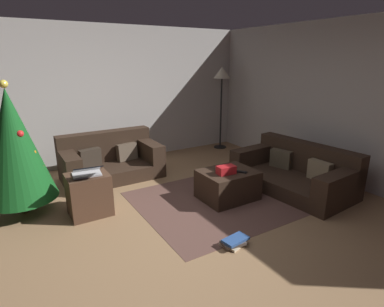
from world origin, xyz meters
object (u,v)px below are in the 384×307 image
(couch_left, at_px, (110,160))
(tv_remote, at_px, (241,172))
(corner_lamp, at_px, (222,79))
(christmas_tree, at_px, (14,146))
(side_table, at_px, (89,195))
(ottoman, at_px, (228,185))
(laptop, at_px, (87,172))
(gift_box, at_px, (226,170))
(couch_right, at_px, (296,172))
(book_stack, at_px, (234,242))

(couch_left, distance_m, tv_remote, 2.34)
(tv_remote, distance_m, corner_lamp, 3.03)
(christmas_tree, bearing_deg, side_table, -34.95)
(ottoman, relative_size, corner_lamp, 0.43)
(corner_lamp, bearing_deg, christmas_tree, -163.87)
(ottoman, relative_size, christmas_tree, 0.45)
(laptop, xyz_separation_m, corner_lamp, (3.41, 1.79, 0.94))
(laptop, bearing_deg, gift_box, -17.87)
(couch_left, distance_m, gift_box, 2.17)
(couch_left, height_order, ottoman, couch_left)
(ottoman, bearing_deg, couch_right, -11.71)
(corner_lamp, bearing_deg, tv_remote, -120.40)
(couch_left, distance_m, side_table, 1.39)
(couch_right, relative_size, gift_box, 7.30)
(corner_lamp, bearing_deg, side_table, -153.19)
(couch_left, bearing_deg, couch_right, 138.90)
(christmas_tree, height_order, corner_lamp, corner_lamp)
(side_table, bearing_deg, couch_right, -14.93)
(couch_left, xyz_separation_m, christmas_tree, (-1.41, -0.71, 0.64))
(christmas_tree, distance_m, side_table, 1.12)
(gift_box, distance_m, corner_lamp, 3.06)
(couch_left, relative_size, laptop, 3.50)
(ottoman, height_order, gift_box, gift_box)
(laptop, bearing_deg, side_table, 83.37)
(laptop, bearing_deg, corner_lamp, 27.65)
(gift_box, relative_size, christmas_tree, 0.15)
(tv_remote, distance_m, side_table, 2.11)
(couch_right, bearing_deg, christmas_tree, 66.28)
(gift_box, height_order, laptop, laptop)
(tv_remote, bearing_deg, christmas_tree, 125.25)
(gift_box, relative_size, corner_lamp, 0.14)
(tv_remote, height_order, christmas_tree, christmas_tree)
(ottoman, relative_size, laptop, 1.69)
(tv_remote, height_order, laptop, laptop)
(christmas_tree, bearing_deg, laptop, -38.58)
(couch_left, xyz_separation_m, side_table, (-0.66, -1.23, -0.01))
(tv_remote, xyz_separation_m, laptop, (-1.98, 0.64, 0.17))
(couch_right, xyz_separation_m, christmas_tree, (-3.77, 1.33, 0.67))
(tv_remote, distance_m, book_stack, 1.26)
(ottoman, xyz_separation_m, book_stack, (-0.70, -1.02, -0.17))
(side_table, relative_size, corner_lamp, 0.31)
(couch_right, relative_size, christmas_tree, 1.07)
(ottoman, bearing_deg, couch_left, 123.63)
(christmas_tree, bearing_deg, couch_left, 26.63)
(couch_right, height_order, book_stack, couch_right)
(gift_box, bearing_deg, side_table, 160.09)
(ottoman, bearing_deg, christmas_tree, 157.36)
(side_table, bearing_deg, christmas_tree, 145.05)
(side_table, bearing_deg, book_stack, -53.84)
(couch_left, relative_size, book_stack, 5.01)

